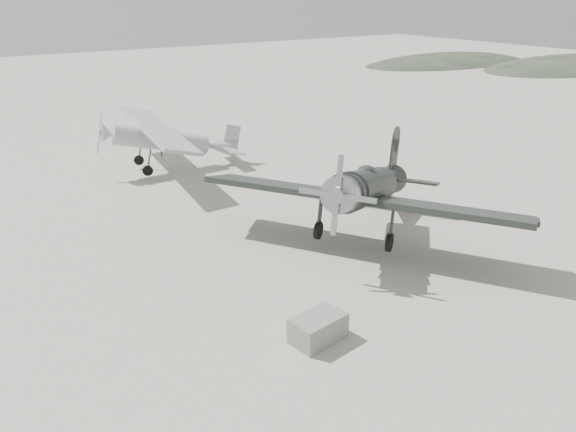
{
  "coord_description": "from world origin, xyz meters",
  "views": [
    {
      "loc": [
        -11.21,
        -12.72,
        9.31
      ],
      "look_at": [
        -0.53,
        3.19,
        1.5
      ],
      "focal_mm": 35.0,
      "sensor_mm": 36.0,
      "label": 1
    }
  ],
  "objects": [
    {
      "name": "hill_east_north",
      "position": [
        60.0,
        28.0,
        0.0
      ],
      "size": [
        36.0,
        18.0,
        6.0
      ],
      "primitive_type": "ellipsoid",
      "color": "#283325",
      "rests_on": "ground"
    },
    {
      "name": "highwing_monoplane",
      "position": [
        -0.19,
        15.4,
        1.91
      ],
      "size": [
        7.7,
        10.82,
        3.05
      ],
      "rotation": [
        0.0,
        0.23,
        -0.14
      ],
      "color": "#96999B",
      "rests_on": "ground"
    },
    {
      "name": "ground",
      "position": [
        0.0,
        0.0,
        0.0
      ],
      "size": [
        160.0,
        160.0,
        0.0
      ],
      "primitive_type": "plane",
      "color": "gray",
      "rests_on": "ground"
    },
    {
      "name": "lowwing_monoplane",
      "position": [
        2.93,
        2.68,
        2.1
      ],
      "size": [
        9.91,
        11.4,
        3.97
      ],
      "rotation": [
        0.0,
        0.24,
        0.57
      ],
      "color": "black",
      "rests_on": "ground"
    },
    {
      "name": "hill_northeast",
      "position": [
        50.0,
        40.0,
        0.0
      ],
      "size": [
        32.0,
        16.0,
        5.2
      ],
      "primitive_type": "ellipsoid",
      "color": "#283325",
      "rests_on": "ground"
    },
    {
      "name": "equipment_block",
      "position": [
        -2.99,
        -2.0,
        0.38
      ],
      "size": [
        1.65,
        1.16,
        0.77
      ],
      "primitive_type": "cube",
      "rotation": [
        0.0,
        0.0,
        0.14
      ],
      "color": "slate",
      "rests_on": "ground"
    }
  ]
}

